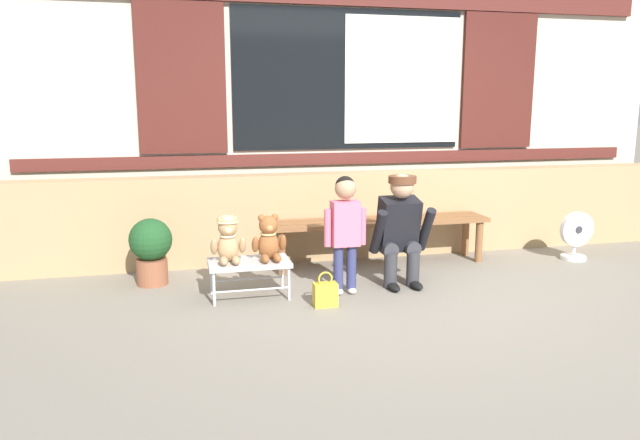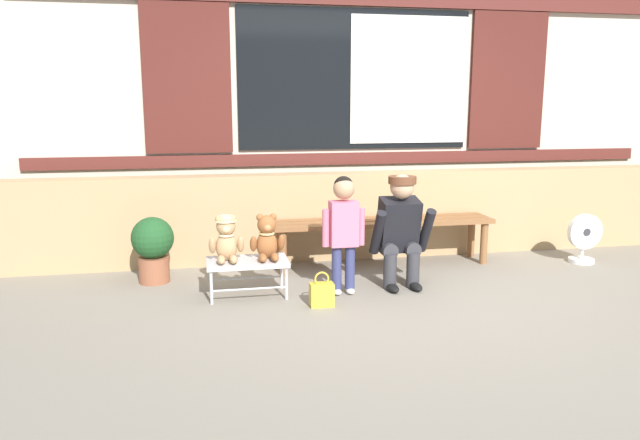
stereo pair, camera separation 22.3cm
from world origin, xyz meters
name	(u,v)px [view 2 (the right image)]	position (x,y,z in m)	size (l,w,h in m)	color
ground_plane	(411,300)	(0.00, 0.00, 0.00)	(60.00, 60.00, 0.00)	gray
brick_low_wall	(364,215)	(0.00, 1.43, 0.42)	(6.94, 0.25, 0.85)	tan
shop_facade	(353,78)	(0.00, 1.94, 1.77)	(7.08, 0.26, 3.52)	beige
wooden_bench_long	(383,227)	(0.08, 1.06, 0.37)	(2.10, 0.40, 0.44)	brown
small_display_bench	(247,264)	(-1.25, 0.36, 0.27)	(0.64, 0.36, 0.30)	#BCBCC1
teddy_bear_with_hat	(226,239)	(-1.41, 0.36, 0.47)	(0.28, 0.27, 0.36)	tan
teddy_bear_plain	(267,239)	(-1.09, 0.36, 0.46)	(0.28, 0.26, 0.36)	#93562D
child_standing	(344,222)	(-0.48, 0.28, 0.59)	(0.35, 0.18, 0.96)	navy
adult_crouching	(400,230)	(0.04, 0.41, 0.48)	(0.50, 0.49, 0.95)	#333338
handbag_on_ground	(322,294)	(-0.72, 0.01, 0.10)	(0.18, 0.11, 0.27)	gold
potted_plant	(153,246)	(-2.01, 0.90, 0.32)	(0.36, 0.36, 0.57)	brown
floor_fan	(584,239)	(2.01, 0.76, 0.24)	(0.34, 0.24, 0.48)	silver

